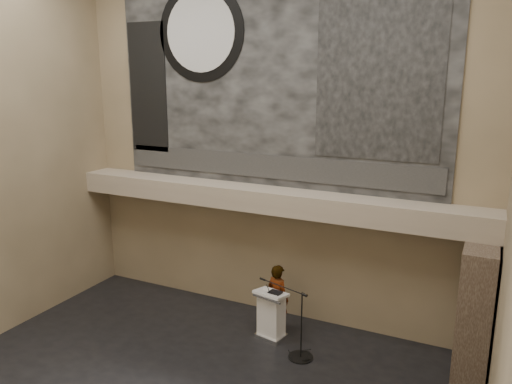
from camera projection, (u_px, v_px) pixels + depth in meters
The scene contains 16 objects.
wall_back at pixel (271, 141), 11.51m from camera, with size 10.00×0.02×8.50m, color #7A694D.
soffit at pixel (264, 199), 11.46m from camera, with size 10.00×0.80×0.50m, color tan.
sprinkler_left at pixel (203, 203), 12.16m from camera, with size 0.04×0.04×0.06m, color #B2893D.
sprinkler_right at pixel (343, 222), 10.67m from camera, with size 0.04×0.04×0.06m, color #B2893D.
banner at pixel (271, 76), 11.14m from camera, with size 8.00×0.05×5.00m, color black.
banner_text_strip at pixel (270, 167), 11.59m from camera, with size 7.76×0.02×0.55m, color #2B2B2B.
banner_clock_rim at pixel (200, 32), 11.64m from camera, with size 2.30×2.30×0.02m, color black.
banner_clock_face at pixel (200, 32), 11.62m from camera, with size 1.84×1.84×0.02m, color silver.
banner_building_print at pixel (379, 71), 10.06m from camera, with size 2.60×0.02×3.60m, color black.
banner_brick_print at pixel (148, 88), 12.62m from camera, with size 1.10×0.02×3.20m, color black.
stone_pier at pixel (475, 312), 9.46m from camera, with size 0.60×1.40×2.70m, color #413228.
lectern at pixel (271, 315), 11.05m from camera, with size 0.77×0.61×1.13m.
binder at pixel (275, 293), 10.84m from camera, with size 0.27×0.22×0.04m, color black.
papers at pixel (267, 291), 10.98m from camera, with size 0.22×0.30×0.01m, color white.
speaker_person at pixel (278, 298), 11.31m from camera, with size 0.58×0.38×1.59m, color silver.
mic_stand at pixel (299, 348), 10.36m from camera, with size 1.35×0.61×1.47m.
Camera 1 is at (4.70, -6.47, 5.77)m, focal length 35.00 mm.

